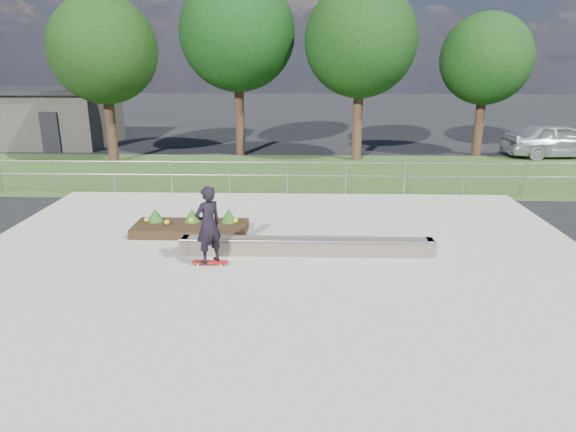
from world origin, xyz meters
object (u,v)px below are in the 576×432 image
Objects in this scene: planter_bed at (191,226)px; skateboarder at (208,225)px; parked_car at (557,140)px; grind_ledge at (307,246)px.

planter_bed is 2.53m from skateboarder.
skateboarder is 0.38× the size of parked_car.
grind_ledge is 1.23× the size of parked_car.
grind_ledge is 17.73m from parked_car.
grind_ledge is 3.27× the size of skateboarder.
grind_ledge is 2.00× the size of planter_bed.
skateboarder reaches higher than grind_ledge.
planter_bed is (-3.09, 1.52, -0.02)m from grind_ledge.
parked_car is (11.89, 13.14, 0.57)m from grind_ledge.
skateboarder is (-2.19, -0.72, 0.75)m from grind_ledge.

